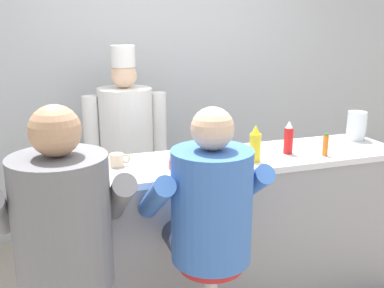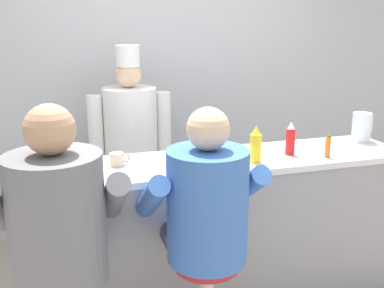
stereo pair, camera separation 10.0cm
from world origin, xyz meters
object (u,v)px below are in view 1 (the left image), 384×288
hot_sauce_bottle_orange (325,145)px  diner_seated_blue (209,212)px  diner_seated_grey (63,227)px  coffee_mug_blue (205,150)px  coffee_mug_tan (118,160)px  breakfast_plate (81,171)px  ketchup_bottle_red (289,138)px  cereal_bowl (180,164)px  cook_in_whites_near (127,143)px  napkin_dispenser_chrome (216,158)px  water_pitcher_clear (356,126)px  mustard_bottle_yellow (255,145)px

hot_sauce_bottle_orange → diner_seated_blue: bearing=-157.9°
hot_sauce_bottle_orange → diner_seated_grey: diner_seated_grey is taller
hot_sauce_bottle_orange → coffee_mug_blue: hot_sauce_bottle_orange is taller
diner_seated_blue → coffee_mug_tan: bearing=120.8°
breakfast_plate → diner_seated_blue: 0.80m
ketchup_bottle_red → coffee_mug_blue: 0.56m
cereal_bowl → cook_in_whites_near: 1.08m
cereal_bowl → coffee_mug_tan: size_ratio=1.04×
breakfast_plate → cereal_bowl: (0.56, -0.10, 0.01)m
coffee_mug_tan → diner_seated_blue: size_ratio=0.08×
napkin_dispenser_chrome → diner_seated_blue: bearing=-116.3°
water_pitcher_clear → diner_seated_grey: (-2.13, -0.66, -0.18)m
hot_sauce_bottle_orange → cook_in_whites_near: cook_in_whites_near is taller
coffee_mug_tan → napkin_dispenser_chrome: (0.54, -0.22, 0.02)m
breakfast_plate → napkin_dispenser_chrome: (0.76, -0.17, 0.05)m
mustard_bottle_yellow → diner_seated_grey: (-1.18, -0.42, -0.18)m
breakfast_plate → diner_seated_grey: diner_seated_grey is taller
coffee_mug_blue → diner_seated_blue: size_ratio=0.08×
cook_in_whites_near → breakfast_plate: bearing=-114.8°
coffee_mug_blue → diner_seated_blue: (-0.21, -0.62, -0.14)m
hot_sauce_bottle_orange → cereal_bowl: bearing=176.5°
diner_seated_grey → diner_seated_blue: size_ratio=1.04×
ketchup_bottle_red → diner_seated_grey: (-1.47, -0.51, -0.17)m
mustard_bottle_yellow → cook_in_whites_near: cook_in_whites_near is taller
hot_sauce_bottle_orange → breakfast_plate: hot_sauce_bottle_orange is taller
breakfast_plate → cook_in_whites_near: bearing=65.2°
ketchup_bottle_red → breakfast_plate: bearing=178.5°
water_pitcher_clear → ketchup_bottle_red: bearing=-166.9°
coffee_mug_blue → coffee_mug_tan: bearing=-178.1°
hot_sauce_bottle_orange → cook_in_whites_near: size_ratio=0.09×
coffee_mug_blue → cook_in_whites_near: cook_in_whites_near is taller
cereal_bowl → coffee_mug_blue: coffee_mug_blue is taller
ketchup_bottle_red → coffee_mug_tan: size_ratio=1.73×
ketchup_bottle_red → napkin_dispenser_chrome: bearing=-166.7°
cereal_bowl → breakfast_plate: bearing=169.8°
cereal_bowl → ketchup_bottle_red: bearing=4.8°
ketchup_bottle_red → diner_seated_grey: 1.56m
coffee_mug_tan → diner_seated_grey: size_ratio=0.08×
ketchup_bottle_red → cereal_bowl: 0.77m
cereal_bowl → diner_seated_blue: bearing=-87.9°
mustard_bottle_yellow → coffee_mug_tan: size_ratio=1.82×
hot_sauce_bottle_orange → diner_seated_blue: diner_seated_blue is taller
napkin_dispenser_chrome → cereal_bowl: bearing=161.3°
ketchup_bottle_red → mustard_bottle_yellow: bearing=-163.1°
mustard_bottle_yellow → cook_in_whites_near: size_ratio=0.14×
mustard_bottle_yellow → coffee_mug_tan: bearing=167.9°
breakfast_plate → coffee_mug_blue: coffee_mug_blue is taller
ketchup_bottle_red → water_pitcher_clear: (0.66, 0.15, 0.00)m
ketchup_bottle_red → coffee_mug_tan: 1.11m
diner_seated_grey → breakfast_plate: bearing=75.5°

